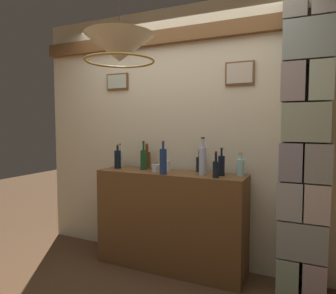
{
  "coord_description": "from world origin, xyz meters",
  "views": [
    {
      "loc": [
        1.24,
        -1.89,
        1.43
      ],
      "look_at": [
        0.0,
        0.78,
        1.21
      ],
      "focal_mm": 33.05,
      "sensor_mm": 36.0,
      "label": 1
    }
  ],
  "objects_px": {
    "liquor_bottle_rum": "(199,164)",
    "liquor_bottle_scotch": "(203,160)",
    "liquor_bottle_brandy": "(120,159)",
    "glass_tumbler_rocks": "(167,166)",
    "liquor_bottle_whiskey": "(163,161)",
    "glass_tumbler_highball": "(156,168)",
    "liquor_bottle_amaro": "(147,159)",
    "pendant_lamp": "(120,49)",
    "liquor_bottle_vermouth": "(240,167)",
    "liquor_bottle_gin": "(118,159)",
    "liquor_bottle_port": "(221,165)",
    "liquor_bottle_mezcal": "(216,168)",
    "liquor_bottle_bourbon": "(144,159)"
  },
  "relations": [
    {
      "from": "liquor_bottle_brandy",
      "to": "liquor_bottle_port",
      "type": "bearing_deg",
      "value": -4.93
    },
    {
      "from": "liquor_bottle_vermouth",
      "to": "liquor_bottle_amaro",
      "type": "height_order",
      "value": "liquor_bottle_amaro"
    },
    {
      "from": "liquor_bottle_port",
      "to": "liquor_bottle_rum",
      "type": "height_order",
      "value": "liquor_bottle_port"
    },
    {
      "from": "liquor_bottle_rum",
      "to": "pendant_lamp",
      "type": "height_order",
      "value": "pendant_lamp"
    },
    {
      "from": "liquor_bottle_vermouth",
      "to": "liquor_bottle_rum",
      "type": "bearing_deg",
      "value": 171.79
    },
    {
      "from": "liquor_bottle_whiskey",
      "to": "liquor_bottle_mezcal",
      "type": "xyz_separation_m",
      "value": [
        0.5,
        0.03,
        -0.04
      ]
    },
    {
      "from": "liquor_bottle_brandy",
      "to": "liquor_bottle_vermouth",
      "type": "height_order",
      "value": "liquor_bottle_brandy"
    },
    {
      "from": "liquor_bottle_mezcal",
      "to": "liquor_bottle_port",
      "type": "bearing_deg",
      "value": 82.01
    },
    {
      "from": "glass_tumbler_rocks",
      "to": "pendant_lamp",
      "type": "xyz_separation_m",
      "value": [
        0.02,
        -0.87,
        0.96
      ]
    },
    {
      "from": "liquor_bottle_gin",
      "to": "liquor_bottle_scotch",
      "type": "bearing_deg",
      "value": -1.39
    },
    {
      "from": "liquor_bottle_amaro",
      "to": "liquor_bottle_bourbon",
      "type": "bearing_deg",
      "value": -79.19
    },
    {
      "from": "liquor_bottle_amaro",
      "to": "glass_tumbler_rocks",
      "type": "height_order",
      "value": "liquor_bottle_amaro"
    },
    {
      "from": "liquor_bottle_gin",
      "to": "glass_tumbler_rocks",
      "type": "distance_m",
      "value": 0.56
    },
    {
      "from": "liquor_bottle_amaro",
      "to": "liquor_bottle_scotch",
      "type": "bearing_deg",
      "value": -13.18
    },
    {
      "from": "liquor_bottle_bourbon",
      "to": "liquor_bottle_port",
      "type": "distance_m",
      "value": 0.82
    },
    {
      "from": "liquor_bottle_brandy",
      "to": "liquor_bottle_scotch",
      "type": "height_order",
      "value": "liquor_bottle_scotch"
    },
    {
      "from": "liquor_bottle_port",
      "to": "liquor_bottle_scotch",
      "type": "bearing_deg",
      "value": -170.09
    },
    {
      "from": "glass_tumbler_rocks",
      "to": "liquor_bottle_whiskey",
      "type": "bearing_deg",
      "value": -75.17
    },
    {
      "from": "liquor_bottle_rum",
      "to": "liquor_bottle_scotch",
      "type": "distance_m",
      "value": 0.2
    },
    {
      "from": "liquor_bottle_bourbon",
      "to": "liquor_bottle_gin",
      "type": "height_order",
      "value": "liquor_bottle_bourbon"
    },
    {
      "from": "liquor_bottle_gin",
      "to": "liquor_bottle_vermouth",
      "type": "xyz_separation_m",
      "value": [
        1.27,
        0.09,
        -0.02
      ]
    },
    {
      "from": "liquor_bottle_whiskey",
      "to": "liquor_bottle_rum",
      "type": "bearing_deg",
      "value": 49.23
    },
    {
      "from": "liquor_bottle_vermouth",
      "to": "liquor_bottle_scotch",
      "type": "distance_m",
      "value": 0.35
    },
    {
      "from": "liquor_bottle_rum",
      "to": "glass_tumbler_highball",
      "type": "bearing_deg",
      "value": -153.41
    },
    {
      "from": "liquor_bottle_gin",
      "to": "liquor_bottle_rum",
      "type": "bearing_deg",
      "value": 9.83
    },
    {
      "from": "liquor_bottle_brandy",
      "to": "glass_tumbler_highball",
      "type": "bearing_deg",
      "value": -16.37
    },
    {
      "from": "liquor_bottle_mezcal",
      "to": "glass_tumbler_rocks",
      "type": "relative_size",
      "value": 2.25
    },
    {
      "from": "liquor_bottle_bourbon",
      "to": "liquor_bottle_rum",
      "type": "bearing_deg",
      "value": 12.3
    },
    {
      "from": "liquor_bottle_gin",
      "to": "liquor_bottle_scotch",
      "type": "height_order",
      "value": "liquor_bottle_scotch"
    },
    {
      "from": "liquor_bottle_vermouth",
      "to": "glass_tumbler_highball",
      "type": "xyz_separation_m",
      "value": [
        -0.8,
        -0.13,
        -0.05
      ]
    },
    {
      "from": "liquor_bottle_whiskey",
      "to": "liquor_bottle_scotch",
      "type": "distance_m",
      "value": 0.37
    },
    {
      "from": "liquor_bottle_scotch",
      "to": "pendant_lamp",
      "type": "xyz_separation_m",
      "value": [
        -0.38,
        -0.77,
        0.87
      ]
    },
    {
      "from": "liquor_bottle_vermouth",
      "to": "glass_tumbler_rocks",
      "type": "bearing_deg",
      "value": -178.64
    },
    {
      "from": "liquor_bottle_brandy",
      "to": "liquor_bottle_rum",
      "type": "height_order",
      "value": "liquor_bottle_brandy"
    },
    {
      "from": "liquor_bottle_rum",
      "to": "liquor_bottle_scotch",
      "type": "height_order",
      "value": "liquor_bottle_scotch"
    },
    {
      "from": "glass_tumbler_rocks",
      "to": "pendant_lamp",
      "type": "distance_m",
      "value": 1.29
    },
    {
      "from": "liquor_bottle_bourbon",
      "to": "glass_tumbler_rocks",
      "type": "bearing_deg",
      "value": 10.34
    },
    {
      "from": "liquor_bottle_bourbon",
      "to": "liquor_bottle_vermouth",
      "type": "bearing_deg",
      "value": 3.68
    },
    {
      "from": "liquor_bottle_port",
      "to": "liquor_bottle_amaro",
      "type": "xyz_separation_m",
      "value": [
        -0.84,
        0.13,
        0.0
      ]
    },
    {
      "from": "liquor_bottle_mezcal",
      "to": "liquor_bottle_vermouth",
      "type": "bearing_deg",
      "value": 50.01
    },
    {
      "from": "liquor_bottle_bourbon",
      "to": "glass_tumbler_rocks",
      "type": "relative_size",
      "value": 2.85
    },
    {
      "from": "liquor_bottle_brandy",
      "to": "liquor_bottle_whiskey",
      "type": "bearing_deg",
      "value": -21.31
    },
    {
      "from": "liquor_bottle_rum",
      "to": "liquor_bottle_brandy",
      "type": "bearing_deg",
      "value": -177.3
    },
    {
      "from": "liquor_bottle_mezcal",
      "to": "liquor_bottle_port",
      "type": "xyz_separation_m",
      "value": [
        0.02,
        0.12,
        0.01
      ]
    },
    {
      "from": "glass_tumbler_rocks",
      "to": "glass_tumbler_highball",
      "type": "xyz_separation_m",
      "value": [
        -0.07,
        -0.12,
        -0.01
      ]
    },
    {
      "from": "liquor_bottle_amaro",
      "to": "glass_tumbler_highball",
      "type": "distance_m",
      "value": 0.27
    },
    {
      "from": "liquor_bottle_vermouth",
      "to": "liquor_bottle_rum",
      "type": "height_order",
      "value": "liquor_bottle_rum"
    },
    {
      "from": "liquor_bottle_port",
      "to": "glass_tumbler_rocks",
      "type": "distance_m",
      "value": 0.58
    },
    {
      "from": "liquor_bottle_bourbon",
      "to": "liquor_bottle_scotch",
      "type": "height_order",
      "value": "liquor_bottle_scotch"
    },
    {
      "from": "liquor_bottle_gin",
      "to": "liquor_bottle_brandy",
      "type": "xyz_separation_m",
      "value": [
        -0.04,
        0.11,
        -0.01
      ]
    }
  ]
}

